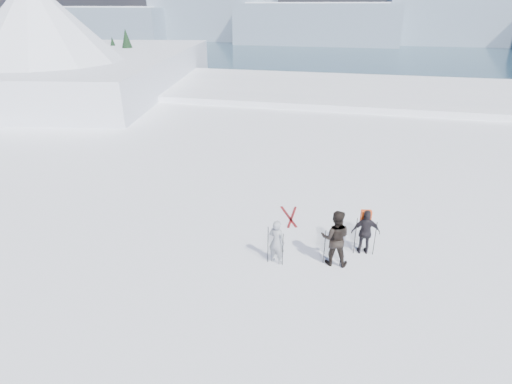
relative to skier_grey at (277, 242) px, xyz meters
The scene contains 9 objects.
lake_basin 29.00m from the skier_grey, 87.94° to the left, with size 820.00×820.00×71.62m.
far_mountain_range 453.95m from the skier_grey, 86.13° to the left, with size 770.00×110.00×53.00m.
near_ridge 37.71m from the skier_grey, 132.99° to the left, with size 31.37×35.68×25.62m.
skier_grey is the anchor object (origin of this frame).
skier_dark 1.80m from the skier_grey, 11.28° to the left, with size 0.90×0.70×1.85m, color black.
skier_pack 2.94m from the skier_grey, 23.58° to the left, with size 0.91×0.38×1.55m, color black.
backpack 3.19m from the skier_grey, 28.17° to the left, with size 0.33×0.19×0.46m, color #F84D17.
ski_poles 1.55m from the skier_grey, 16.22° to the left, with size 3.29×1.29×1.31m.
skis_loose 3.11m from the skier_grey, 90.28° to the left, with size 0.90×1.70×0.03m.
Camera 1 is at (0.79, -8.47, 7.44)m, focal length 28.00 mm.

